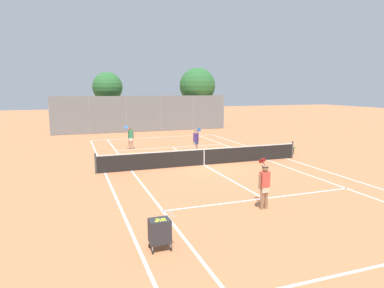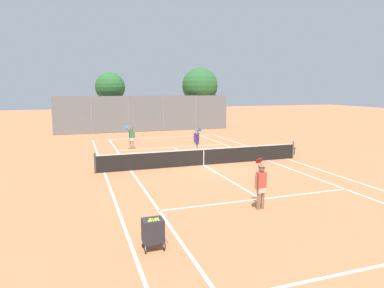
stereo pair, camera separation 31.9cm
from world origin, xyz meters
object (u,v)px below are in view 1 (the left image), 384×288
courtside_bench (287,147)px  player_far_right (196,140)px  player_far_left (130,136)px  tree_behind_right (198,87)px  tennis_net (204,156)px  player_near_side (264,184)px  loose_tennis_ball_2 (166,154)px  loose_tennis_ball_1 (131,153)px  ball_cart (160,231)px  loose_tennis_ball_0 (223,147)px  tree_behind_left (107,88)px

courtside_bench → player_far_right: bearing=163.0°
player_far_left → tree_behind_right: tree_behind_right is taller
tennis_net → courtside_bench: tennis_net is taller
player_near_side → player_far_right: same height
courtside_bench → loose_tennis_ball_2: bearing=165.2°
courtside_bench → player_far_left: bearing=153.6°
loose_tennis_ball_1 → ball_cart: bearing=-96.6°
loose_tennis_ball_2 → courtside_bench: bearing=-14.8°
player_far_right → courtside_bench: size_ratio=1.18×
loose_tennis_ball_2 → tennis_net: bearing=-72.7°
loose_tennis_ball_1 → courtside_bench: size_ratio=0.04×
player_far_left → courtside_bench: 10.94m
tennis_net → player_far_right: bearing=76.7°
tennis_net → loose_tennis_ball_0: tennis_net is taller
player_far_left → player_far_right: bearing=-38.1°
player_far_left → tree_behind_left: size_ratio=0.29×
player_far_right → loose_tennis_ball_2: player_far_right is taller
tree_behind_left → loose_tennis_ball_1: bearing=-90.4°
ball_cart → player_near_side: size_ratio=0.54×
player_far_left → loose_tennis_ball_2: player_far_left is taller
tennis_net → tree_behind_left: 20.06m
loose_tennis_ball_2 → loose_tennis_ball_1: bearing=151.2°
courtside_bench → loose_tennis_ball_0: bearing=133.0°
tennis_net → tree_behind_right: 19.69m
ball_cart → courtside_bench: size_ratio=0.64×
player_near_side → player_far_right: size_ratio=1.00×
player_near_side → loose_tennis_ball_2: 11.29m
player_near_side → player_far_left: 14.19m
loose_tennis_ball_1 → player_near_side: bearing=-77.8°
tennis_net → tree_behind_right: tree_behind_right is taller
ball_cart → tree_behind_left: 28.95m
player_near_side → loose_tennis_ball_1: player_near_side is taller
loose_tennis_ball_0 → tree_behind_right: 14.08m
loose_tennis_ball_0 → loose_tennis_ball_1: 6.90m
tennis_net → player_far_right: player_far_right is taller
tennis_net → player_far_left: player_far_left is taller
loose_tennis_ball_2 → player_near_side: bearing=-87.1°
ball_cart → player_far_left: (1.92, 15.81, 0.39)m
loose_tennis_ball_0 → tree_behind_left: bearing=115.4°
loose_tennis_ball_1 → player_far_right: bearing=-19.3°
player_far_right → ball_cart: bearing=-114.4°
player_near_side → loose_tennis_ball_1: size_ratio=26.88×
player_near_side → tree_behind_right: 26.77m
ball_cart → loose_tennis_ball_2: bearing=73.9°
tennis_net → loose_tennis_ball_2: bearing=107.3°
loose_tennis_ball_0 → tree_behind_left: size_ratio=0.01×
player_near_side → player_far_left: (-2.42, 13.99, 0.00)m
tennis_net → loose_tennis_ball_2: tennis_net is taller
loose_tennis_ball_1 → loose_tennis_ball_2: size_ratio=1.00×
player_near_side → courtside_bench: size_ratio=1.18×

